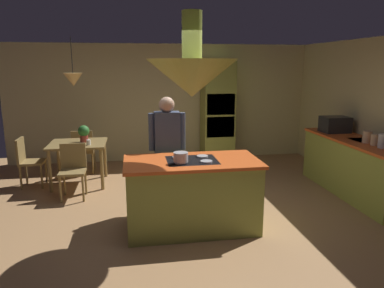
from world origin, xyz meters
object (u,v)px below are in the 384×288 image
at_px(canister_sugar, 375,140).
at_px(cup_on_table, 89,142).
at_px(cooking_pot_on_cooktop, 181,157).
at_px(canister_flour, 383,141).
at_px(dining_table, 78,149).
at_px(oven_tower, 218,113).
at_px(chair_at_corner, 27,159).
at_px(canister_tea, 367,137).
at_px(kitchen_island, 192,194).
at_px(chair_by_back_wall, 83,149).
at_px(microwave_on_counter, 335,124).
at_px(chair_facing_island, 73,167).
at_px(potted_plant_on_table, 84,133).
at_px(person_at_island, 167,146).

bearing_deg(canister_sugar, cup_on_table, 161.09).
bearing_deg(cooking_pot_on_cooktop, canister_flour, 6.65).
distance_m(dining_table, cup_on_table, 0.34).
xyz_separation_m(oven_tower, chair_at_corner, (-3.66, -1.14, -0.59)).
distance_m(canister_tea, cooking_pot_on_cooktop, 3.08).
relative_size(kitchen_island, cup_on_table, 19.06).
xyz_separation_m(chair_by_back_wall, microwave_on_counter, (4.54, -1.26, 0.56)).
height_order(chair_facing_island, potted_plant_on_table, potted_plant_on_table).
height_order(cup_on_table, canister_flour, canister_flour).
distance_m(oven_tower, person_at_island, 2.87).
bearing_deg(oven_tower, chair_by_back_wall, -170.13).
relative_size(canister_flour, canister_tea, 1.10).
relative_size(chair_at_corner, cup_on_table, 9.67).
bearing_deg(oven_tower, cup_on_table, -152.26).
bearing_deg(chair_at_corner, cup_on_table, -101.44).
relative_size(chair_by_back_wall, canister_flour, 4.27).
bearing_deg(dining_table, canister_sugar, -20.53).
relative_size(canister_flour, canister_sugar, 1.21).
distance_m(cup_on_table, canister_sugar, 4.58).
xyz_separation_m(potted_plant_on_table, microwave_on_counter, (4.43, -0.66, 0.14)).
relative_size(kitchen_island, microwave_on_counter, 3.73).
distance_m(person_at_island, microwave_on_counter, 3.18).
height_order(kitchen_island, microwave_on_counter, microwave_on_counter).
bearing_deg(person_at_island, canister_flour, -9.07).
distance_m(dining_table, chair_at_corner, 0.88).
distance_m(chair_by_back_wall, canister_sugar, 5.14).
bearing_deg(chair_at_corner, canister_tea, -105.71).
bearing_deg(canister_flour, kitchen_island, -175.57).
xyz_separation_m(potted_plant_on_table, cooking_pot_on_cooktop, (1.43, -2.29, 0.08)).
xyz_separation_m(person_at_island, potted_plant_on_table, (-1.35, 1.44, -0.03)).
bearing_deg(canister_flour, canister_sugar, 90.00).
bearing_deg(oven_tower, chair_at_corner, -162.66).
height_order(chair_by_back_wall, potted_plant_on_table, potted_plant_on_table).
bearing_deg(dining_table, microwave_on_counter, -7.58).
bearing_deg(microwave_on_counter, kitchen_island, -152.22).
bearing_deg(microwave_on_counter, cooking_pot_on_cooktop, -151.54).
relative_size(chair_by_back_wall, cooking_pot_on_cooktop, 4.83).
bearing_deg(canister_sugar, person_at_island, 174.22).
height_order(oven_tower, chair_by_back_wall, oven_tower).
bearing_deg(dining_table, cup_on_table, -45.65).
xyz_separation_m(kitchen_island, person_at_island, (-0.24, 0.71, 0.49)).
xyz_separation_m(person_at_island, canister_tea, (3.08, -0.13, 0.06)).
bearing_deg(potted_plant_on_table, kitchen_island, -53.52).
relative_size(oven_tower, microwave_on_counter, 4.74).
relative_size(chair_facing_island, cooking_pot_on_cooktop, 4.83).
bearing_deg(canister_flour, chair_at_corner, 160.81).
height_order(cup_on_table, canister_tea, canister_tea).
xyz_separation_m(chair_at_corner, cooking_pot_on_cooktop, (2.40, -2.23, 0.50)).
bearing_deg(cup_on_table, microwave_on_counter, -5.10).
bearing_deg(oven_tower, canister_tea, -56.84).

